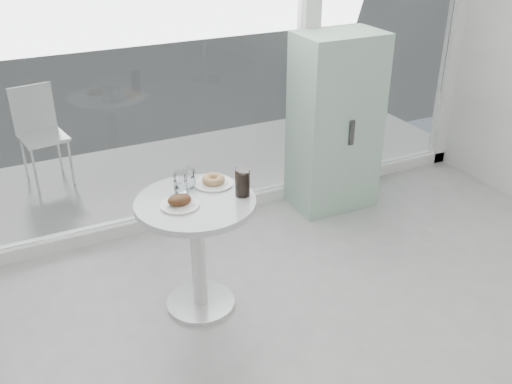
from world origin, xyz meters
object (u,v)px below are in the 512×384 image
mint_cabinet (335,123)px  cola_glass (243,183)px  main_table (197,232)px  plate_donut (214,181)px  water_tumbler_a (180,183)px  water_tumbler_b (189,179)px  patio_chair (40,129)px  plate_fritter (180,202)px

mint_cabinet → cola_glass: 1.52m
main_table → mint_cabinet: size_ratio=0.53×
plate_donut → cola_glass: (0.10, -0.21, 0.06)m
main_table → cola_glass: size_ratio=4.51×
water_tumbler_a → cola_glass: bearing=-32.9°
main_table → water_tumbler_b: 0.33m
plate_donut → main_table: bearing=-140.1°
water_tumbler_a → cola_glass: cola_glass is taller
main_table → water_tumbler_b: size_ratio=6.32×
main_table → patio_chair: bearing=105.2°
water_tumbler_b → patio_chair: bearing=107.4°
main_table → water_tumbler_b: (0.03, 0.18, 0.27)m
water_tumbler_a → water_tumbler_b: (0.07, 0.04, -0.00)m
plate_donut → cola_glass: bearing=-64.7°
main_table → water_tumbler_b: bearing=79.4°
mint_cabinet → plate_donut: size_ratio=5.89×
patio_chair → mint_cabinet: bearing=-43.6°
plate_donut → plate_fritter: bearing=-148.3°
mint_cabinet → water_tumbler_b: 1.61m
main_table → water_tumbler_a: size_ratio=5.82×
main_table → plate_donut: plate_donut is taller
mint_cabinet → main_table: bearing=-151.3°
mint_cabinet → water_tumbler_b: bearing=-156.5°
patio_chair → water_tumbler_a: 2.21m
mint_cabinet → cola_glass: bearing=-144.2°
patio_chair → plate_donut: bearing=-78.9°
main_table → cola_glass: bearing=-12.7°
plate_fritter → plate_donut: 0.33m
plate_donut → cola_glass: 0.24m
patio_chair → cola_glass: (0.89, -2.32, 0.31)m
plate_donut → water_tumbler_a: water_tumbler_a is taller
patio_chair → water_tumbler_b: size_ratio=7.05×
main_table → plate_donut: bearing=39.9°
main_table → water_tumbler_a: water_tumbler_a is taller
patio_chair → cola_glass: cola_glass is taller
water_tumbler_a → water_tumbler_b: size_ratio=1.09×
plate_donut → water_tumbler_b: 0.15m
water_tumbler_b → plate_donut: bearing=-13.9°
plate_fritter → water_tumbler_a: (0.06, 0.16, 0.03)m
cola_glass → patio_chair: bearing=111.0°
patio_chair → water_tumbler_a: size_ratio=6.50×
main_table → plate_fritter: (-0.10, -0.02, 0.25)m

